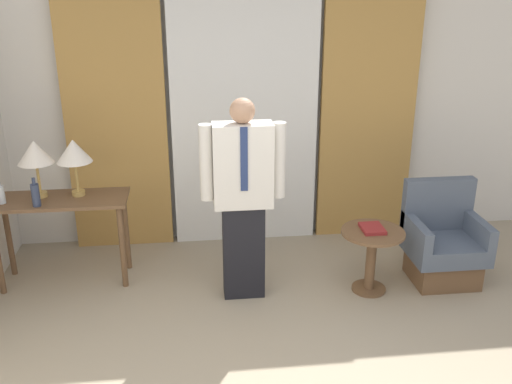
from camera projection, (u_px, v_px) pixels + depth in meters
The scene contains 13 objects.
wall_back at pixel (243, 106), 5.55m from camera, with size 10.00×0.06×2.70m.
curtain_sheer_center at pixel (245, 115), 5.46m from camera, with size 1.41×0.06×2.58m.
curtain_drape_left at pixel (116, 119), 5.33m from camera, with size 0.94×0.06×2.58m.
curtain_drape_right at pixel (368, 112), 5.59m from camera, with size 0.94×0.06×2.58m.
desk at pixel (61, 214), 4.87m from camera, with size 1.15×0.46×0.78m.
table_lamp_left at pixel (35, 154), 4.72m from camera, with size 0.29×0.29×0.49m.
table_lamp_right at pixel (74, 152), 4.75m from camera, with size 0.29×0.29×0.49m.
bottle_near_edge at pixel (36, 195), 4.62m from camera, with size 0.07×0.07×0.24m.
bottle_by_lamp at pixel (1, 195), 4.69m from camera, with size 0.06×0.06×0.19m.
person at pixel (243, 194), 4.55m from camera, with size 0.68×0.22×1.69m.
armchair at pixel (443, 245), 5.01m from camera, with size 0.63×0.56×0.88m.
side_table at pixel (372, 250), 4.80m from camera, with size 0.53×0.53×0.56m.
book at pixel (372, 228), 4.74m from camera, with size 0.18×0.23×0.03m.
Camera 1 is at (-0.51, -2.62, 2.55)m, focal length 40.00 mm.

